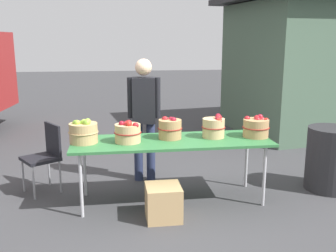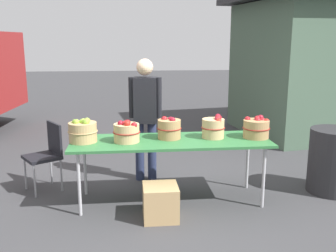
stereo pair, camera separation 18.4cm
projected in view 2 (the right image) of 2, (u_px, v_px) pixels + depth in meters
ground_plane at (171, 200)px, 4.64m from camera, size 40.00×40.00×0.00m
market_table at (171, 143)px, 4.49m from camera, size 2.30×0.76×0.75m
apple_basket_green_0 at (83, 131)px, 4.37m from camera, size 0.34×0.34×0.27m
apple_basket_red_0 at (127, 132)px, 4.37m from camera, size 0.31×0.31×0.26m
apple_basket_red_1 at (169, 128)px, 4.52m from camera, size 0.29×0.29×0.26m
apple_basket_red_2 at (214, 127)px, 4.55m from camera, size 0.28×0.28×0.28m
apple_basket_red_3 at (256, 128)px, 4.56m from camera, size 0.32×0.32×0.27m
vendor_adult at (145, 110)px, 5.12m from camera, size 0.43×0.25×1.65m
food_kiosk at (321, 65)px, 7.87m from camera, size 3.92×3.42×2.74m
folding_chair at (47, 151)px, 4.89m from camera, size 0.55×0.55×0.86m
trash_barrel at (334, 161)px, 4.83m from camera, size 0.61×0.61×0.81m
produce_crate at (161, 202)px, 4.13m from camera, size 0.37×0.37×0.37m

